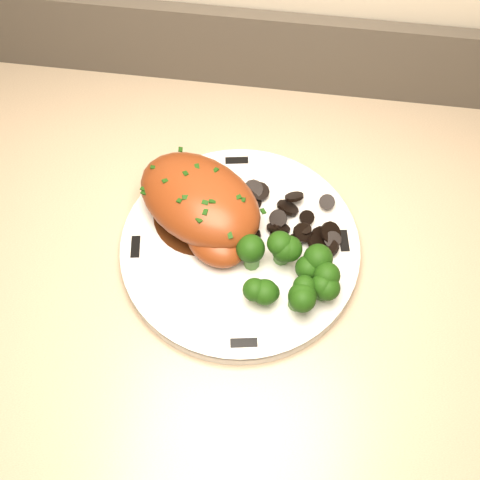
# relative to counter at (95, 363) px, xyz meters

# --- Properties ---
(counter) EXTENTS (2.00, 0.66, 0.99)m
(counter) POSITION_rel_counter_xyz_m (0.00, 0.00, 0.00)
(counter) COLOR #4C3723
(counter) RESTS_ON ground
(plate) EXTENTS (0.33, 0.33, 0.02)m
(plate) POSITION_rel_counter_xyz_m (0.27, 0.03, 0.44)
(plate) COLOR white
(plate) RESTS_ON counter
(rim_accent_0) EXTENTS (0.02, 0.03, 0.00)m
(rim_accent_0) POSITION_rel_counter_xyz_m (0.39, 0.05, 0.45)
(rim_accent_0) COLOR black
(rim_accent_0) RESTS_ON plate
(rim_accent_1) EXTENTS (0.03, 0.02, 0.00)m
(rim_accent_1) POSITION_rel_counter_xyz_m (0.24, 0.16, 0.45)
(rim_accent_1) COLOR black
(rim_accent_1) RESTS_ON plate
(rim_accent_2) EXTENTS (0.02, 0.03, 0.00)m
(rim_accent_2) POSITION_rel_counter_xyz_m (0.14, 0.01, 0.45)
(rim_accent_2) COLOR black
(rim_accent_2) RESTS_ON plate
(rim_accent_3) EXTENTS (0.03, 0.02, 0.00)m
(rim_accent_3) POSITION_rel_counter_xyz_m (0.29, -0.09, 0.45)
(rim_accent_3) COLOR black
(rim_accent_3) RESTS_ON plate
(gravy_pool) EXTENTS (0.12, 0.12, 0.00)m
(gravy_pool) POSITION_rel_counter_xyz_m (0.21, 0.07, 0.45)
(gravy_pool) COLOR #3C1C0B
(gravy_pool) RESTS_ON plate
(chicken_breast) EXTENTS (0.20, 0.18, 0.06)m
(chicken_breast) POSITION_rel_counter_xyz_m (0.22, 0.06, 0.48)
(chicken_breast) COLOR #8F3D18
(chicken_breast) RESTS_ON plate
(mushroom_pile) EXTENTS (0.10, 0.08, 0.03)m
(mushroom_pile) POSITION_rel_counter_xyz_m (0.32, 0.07, 0.45)
(mushroom_pile) COLOR black
(mushroom_pile) RESTS_ON plate
(broccoli_florets) EXTENTS (0.11, 0.08, 0.04)m
(broccoli_florets) POSITION_rel_counter_xyz_m (0.33, -0.01, 0.47)
(broccoli_florets) COLOR #467B34
(broccoli_florets) RESTS_ON plate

